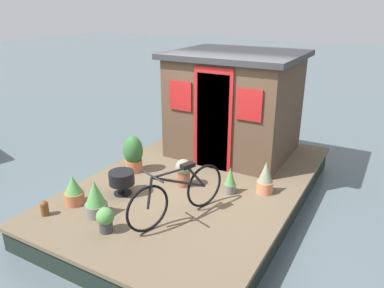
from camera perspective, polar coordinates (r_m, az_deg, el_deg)
The scene contains 13 objects.
ground_plane at distance 6.47m, azimuth 0.88°, elevation -8.66°, with size 60.00×60.00×0.00m, color #4C5B60.
houseboat_deck at distance 6.38m, azimuth 0.89°, elevation -7.05°, with size 5.16×3.32×0.41m.
houseboat_cabin at distance 7.19m, azimuth 6.61°, elevation 6.24°, with size 2.07×2.35×1.96m.
bicycle at distance 5.05m, azimuth -2.20°, elevation -7.71°, with size 1.54×0.67×0.78m.
potted_plant_fern at distance 6.53m, azimuth -9.03°, elevation -1.53°, with size 0.34×0.34×0.65m.
potted_plant_thyme at distance 5.97m, azimuth -1.31°, elevation -4.24°, with size 0.26×0.26×0.46m.
potted_plant_succulent at distance 5.86m, azimuth 11.23°, elevation -5.17°, with size 0.26×0.26×0.52m.
potted_plant_sage at distance 4.97m, azimuth -13.19°, elevation -11.18°, with size 0.23×0.23×0.34m.
potted_plant_geranium at distance 5.80m, azimuth 5.88°, elevation -5.64°, with size 0.19×0.19×0.43m.
potted_plant_mint at distance 5.73m, azimuth -17.74°, elevation -6.86°, with size 0.28×0.28×0.45m.
potted_plant_lavender at distance 5.34m, azimuth -14.63°, elevation -8.17°, with size 0.32×0.32×0.52m.
charcoal_grill at distance 5.81m, azimuth -10.77°, elevation -5.26°, with size 0.39×0.39×0.37m.
mooring_bollard at distance 5.61m, azimuth -21.76°, elevation -9.07°, with size 0.11×0.11×0.22m.
Camera 1 is at (-4.96, -2.70, 3.17)m, focal length 34.65 mm.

